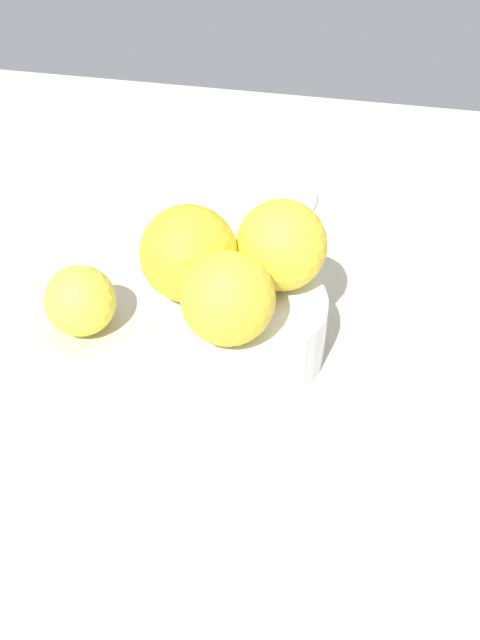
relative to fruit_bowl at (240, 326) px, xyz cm
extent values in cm
cube|color=#BCB29E|center=(0.00, 0.00, -3.87)|extent=(110.00, 110.00, 2.00)
cylinder|color=silver|center=(0.00, 0.00, -2.47)|extent=(9.42, 9.42, 0.80)
cylinder|color=silver|center=(0.00, 0.00, 0.13)|extent=(15.20, 15.20, 5.99)
sphere|color=yellow|center=(2.94, 3.01, 7.06)|extent=(7.87, 7.87, 7.87)
sphere|color=yellow|center=(-0.30, -4.71, 6.90)|extent=(7.55, 7.55, 7.55)
sphere|color=yellow|center=(-4.38, 0.34, 7.24)|extent=(8.24, 8.24, 8.24)
sphere|color=yellow|center=(-14.90, -0.19, 0.42)|extent=(6.58, 6.58, 6.58)
cylinder|color=silver|center=(-4.39, 26.07, -2.47)|extent=(16.13, 16.13, 0.80)
camera|label=1|loc=(10.23, -49.18, 43.93)|focal=42.35mm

